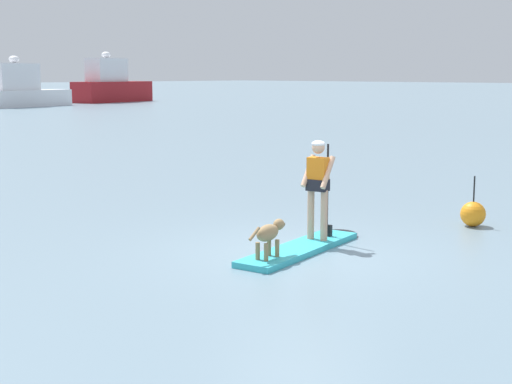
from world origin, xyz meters
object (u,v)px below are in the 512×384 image
(moored_boat_center, at_px, (111,86))
(person_paddler, at_px, (318,182))
(moored_boat_port, at_px, (20,91))
(marker_buoy, at_px, (473,214))
(paddleboard, at_px, (306,246))
(dog, at_px, (269,233))

(moored_boat_center, bearing_deg, person_paddler, -122.19)
(person_paddler, xyz_separation_m, moored_boat_port, (23.09, 52.23, 0.31))
(marker_buoy, bearing_deg, paddleboard, 163.61)
(moored_boat_port, height_order, marker_buoy, moored_boat_port)
(moored_boat_center, bearing_deg, moored_boat_port, -163.82)
(paddleboard, relative_size, person_paddler, 1.92)
(paddleboard, bearing_deg, person_paddler, 10.19)
(paddleboard, xyz_separation_m, dog, (-1.13, -0.20, 0.43))
(paddleboard, height_order, marker_buoy, marker_buoy)
(paddleboard, distance_m, dog, 1.23)
(person_paddler, height_order, moored_boat_center, moored_boat_center)
(person_paddler, height_order, moored_boat_port, moored_boat_port)
(paddleboard, xyz_separation_m, person_paddler, (0.39, 0.07, 1.05))
(paddleboard, bearing_deg, moored_boat_port, 65.82)
(person_paddler, height_order, marker_buoy, person_paddler)
(paddleboard, xyz_separation_m, marker_buoy, (3.71, -1.09, 0.19))
(person_paddler, relative_size, marker_buoy, 1.74)
(dog, height_order, moored_boat_port, moored_boat_port)
(dog, xyz_separation_m, moored_boat_center, (36.60, 55.98, 1.17))
(paddleboard, height_order, dog, dog)
(person_paddler, bearing_deg, marker_buoy, -19.26)
(moored_boat_center, bearing_deg, paddleboard, -122.45)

